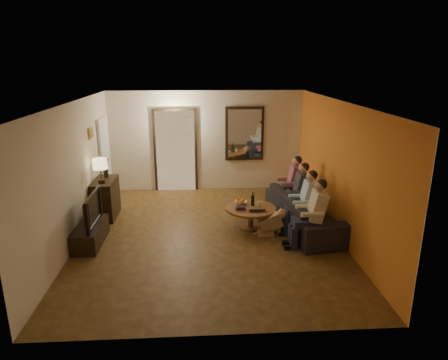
{
  "coord_description": "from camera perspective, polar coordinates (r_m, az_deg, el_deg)",
  "views": [
    {
      "loc": [
        -0.17,
        -7.25,
        3.32
      ],
      "look_at": [
        0.3,
        0.3,
        1.05
      ],
      "focal_mm": 32.0,
      "sensor_mm": 36.0,
      "label": 1
    }
  ],
  "objects": [
    {
      "name": "art_canvas",
      "position": [
        8.97,
        -18.38,
        6.43
      ],
      "size": [
        0.01,
        0.22,
        0.18
      ],
      "primitive_type": "cube",
      "color": "brown",
      "rests_on": "left_wall"
    },
    {
      "name": "wine_bottle",
      "position": [
        8.21,
        4.13,
        -2.66
      ],
      "size": [
        0.07,
        0.07,
        0.31
      ],
      "primitive_type": null,
      "color": "black",
      "rests_on": "coffee_table"
    },
    {
      "name": "dresser",
      "position": [
        9.13,
        -16.55,
        -2.54
      ],
      "size": [
        0.45,
        0.94,
        0.84
      ],
      "primitive_type": "cube",
      "color": "black",
      "rests_on": "floor"
    },
    {
      "name": "kitchen_doorway",
      "position": [
        10.5,
        -6.93,
        4.1
      ],
      "size": [
        1.0,
        0.06,
        2.1
      ],
      "primitive_type": "cube",
      "color": "#FFE0A5",
      "rests_on": "floor"
    },
    {
      "name": "oranges",
      "position": [
        8.31,
        2.44,
        -2.78
      ],
      "size": [
        0.2,
        0.2,
        0.08
      ],
      "primitive_type": null,
      "color": "orange",
      "rests_on": "bowl"
    },
    {
      "name": "mirror_frame",
      "position": [
        10.44,
        2.95,
        6.64
      ],
      "size": [
        1.0,
        0.05,
        1.4
      ],
      "primitive_type": "cube",
      "color": "black",
      "rests_on": "back_wall"
    },
    {
      "name": "white_door",
      "position": [
        10.09,
        -16.6,
        2.82
      ],
      "size": [
        0.06,
        0.85,
        2.04
      ],
      "primitive_type": "cube",
      "color": "white",
      "rests_on": "floor"
    },
    {
      "name": "fridge_glimpse",
      "position": [
        10.52,
        -5.54,
        3.34
      ],
      "size": [
        0.45,
        0.03,
        1.7
      ],
      "primitive_type": "cube",
      "color": "silver",
      "rests_on": "floor"
    },
    {
      "name": "front_wall",
      "position": [
        4.71,
        -1.17,
        -8.72
      ],
      "size": [
        5.0,
        0.02,
        2.6
      ],
      "primitive_type": "cube",
      "color": "beige",
      "rests_on": "floor"
    },
    {
      "name": "back_wall",
      "position": [
        10.45,
        -2.57,
        5.54
      ],
      "size": [
        5.0,
        0.02,
        2.6
      ],
      "primitive_type": "cube",
      "color": "beige",
      "rests_on": "floor"
    },
    {
      "name": "book_stack",
      "position": [
        8.03,
        2.38,
        -3.98
      ],
      "size": [
        0.2,
        0.15,
        0.07
      ],
      "primitive_type": null,
      "color": "black",
      "rests_on": "coffee_table"
    },
    {
      "name": "left_wall",
      "position": [
        7.88,
        -20.63,
        0.75
      ],
      "size": [
        0.02,
        6.0,
        2.6
      ],
      "primitive_type": "cube",
      "color": "beige",
      "rests_on": "floor"
    },
    {
      "name": "person_a",
      "position": [
        7.46,
        12.62,
        -5.11
      ],
      "size": [
        0.6,
        0.4,
        1.2
      ],
      "primitive_type": null,
      "color": "tan",
      "rests_on": "sofa"
    },
    {
      "name": "wine_glass",
      "position": [
        8.22,
        5.06,
        -3.44
      ],
      "size": [
        0.06,
        0.06,
        0.1
      ],
      "primitive_type": "cylinder",
      "color": "silver",
      "rests_on": "coffee_table"
    },
    {
      "name": "door_trim",
      "position": [
        10.49,
        -6.94,
        4.09
      ],
      "size": [
        1.12,
        0.04,
        2.22
      ],
      "primitive_type": "cube",
      "color": "black",
      "rests_on": "floor"
    },
    {
      "name": "person_c",
      "position": [
        8.55,
        10.45,
        -2.14
      ],
      "size": [
        0.6,
        0.4,
        1.2
      ],
      "primitive_type": null,
      "color": "tan",
      "rests_on": "sofa"
    },
    {
      "name": "ceiling",
      "position": [
        7.29,
        -2.25,
        11.02
      ],
      "size": [
        5.0,
        6.0,
        0.01
      ],
      "primitive_type": "cube",
      "color": "white",
      "rests_on": "back_wall"
    },
    {
      "name": "dog",
      "position": [
        7.93,
        6.71,
        -5.96
      ],
      "size": [
        0.57,
        0.26,
        0.56
      ],
      "primitive_type": null,
      "rotation": [
        0.0,
        0.0,
        0.04
      ],
      "color": "#9F8049",
      "rests_on": "floor"
    },
    {
      "name": "framed_art",
      "position": [
        8.98,
        -18.48,
        6.42
      ],
      "size": [
        0.03,
        0.28,
        0.24
      ],
      "primitive_type": "cube",
      "color": "#B28C33",
      "rests_on": "left_wall"
    },
    {
      "name": "person_d",
      "position": [
        9.1,
        9.56,
        -0.93
      ],
      "size": [
        0.6,
        0.4,
        1.2
      ],
      "primitive_type": null,
      "color": "tan",
      "rests_on": "sofa"
    },
    {
      "name": "flower_vase",
      "position": [
        9.15,
        -16.58,
        1.7
      ],
      "size": [
        0.14,
        0.14,
        0.44
      ],
      "primitive_type": null,
      "color": "red",
      "rests_on": "dresser"
    },
    {
      "name": "laptop",
      "position": [
        7.91,
        4.83,
        -4.53
      ],
      "size": [
        0.34,
        0.22,
        0.03
      ],
      "primitive_type": "imported",
      "rotation": [
        0.0,
        0.0,
        -0.03
      ],
      "color": "black",
      "rests_on": "coffee_table"
    },
    {
      "name": "right_wall",
      "position": [
        7.99,
        16.1,
        1.38
      ],
      "size": [
        0.02,
        6.0,
        2.6
      ],
      "primitive_type": "cube",
      "color": "beige",
      "rests_on": "floor"
    },
    {
      "name": "sofa",
      "position": [
        8.38,
        11.51,
        -4.36
      ],
      "size": [
        2.56,
        1.28,
        0.71
      ],
      "primitive_type": "imported",
      "rotation": [
        0.0,
        0.0,
        1.71
      ],
      "color": "black",
      "rests_on": "floor"
    },
    {
      "name": "table_lamp",
      "position": [
        8.73,
        -17.23,
        1.27
      ],
      "size": [
        0.3,
        0.3,
        0.54
      ],
      "primitive_type": null,
      "color": "beige",
      "rests_on": "dresser"
    },
    {
      "name": "mirror_glass",
      "position": [
        10.41,
        2.97,
        6.61
      ],
      "size": [
        0.86,
        0.02,
        1.26
      ],
      "primitive_type": "cube",
      "color": "white",
      "rests_on": "back_wall"
    },
    {
      "name": "bowl",
      "position": [
        8.34,
        2.43,
        -3.22
      ],
      "size": [
        0.26,
        0.26,
        0.06
      ],
      "primitive_type": "imported",
      "color": "white",
      "rests_on": "coffee_table"
    },
    {
      "name": "coffee_table",
      "position": [
        8.24,
        3.82,
        -5.39
      ],
      "size": [
        1.25,
        1.25,
        0.45
      ],
      "primitive_type": "cylinder",
      "rotation": [
        0.0,
        0.0,
        -0.25
      ],
      "color": "brown",
      "rests_on": "floor"
    },
    {
      "name": "orange_accent",
      "position": [
        7.98,
        16.04,
        1.38
      ],
      "size": [
        0.01,
        6.0,
        2.6
      ],
      "primitive_type": "cube",
      "color": "orange",
      "rests_on": "right_wall"
    },
    {
      "name": "person_b",
      "position": [
        8.0,
        11.46,
        -3.53
      ],
      "size": [
        0.6,
        0.4,
        1.2
      ],
      "primitive_type": null,
      "color": "tan",
      "rests_on": "sofa"
    },
    {
      "name": "floor",
      "position": [
        7.98,
        -2.04,
        -7.91
      ],
      "size": [
        5.0,
        6.0,
        0.01
      ],
      "primitive_type": "cube",
      "color": "#3F2911",
      "rests_on": "ground"
    },
    {
      "name": "tv_stand",
      "position": [
        7.97,
        -18.53,
        -7.35
      ],
      "size": [
        0.45,
        1.14,
        0.38
      ],
      "primitive_type": "cube",
      "color": "black",
      "rests_on": "floor"
    },
    {
      "name": "tv",
      "position": [
        7.79,
        -18.87,
        -4.03
      ],
      "size": [
        1.05,
        0.14,
        0.61
      ],
      "primitive_type": "imported",
      "rotation": [
        0.0,
        0.0,
        1.57
      ],
      "color": "black",
      "rests_on": "tv_stand"
    }
  ]
}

